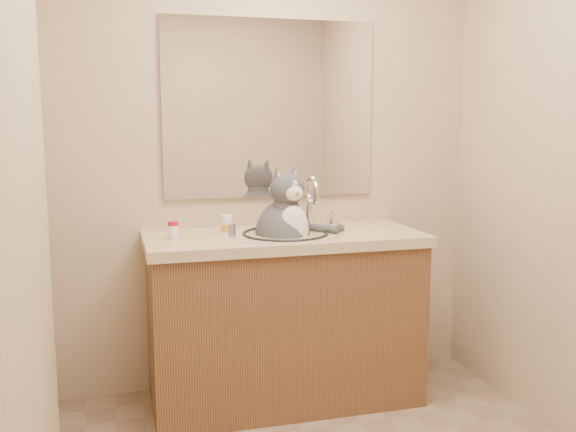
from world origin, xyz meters
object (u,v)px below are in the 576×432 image
object	(u,v)px
cat	(284,231)
grey_canister	(232,230)
pill_bottle_redcap	(173,230)
pill_bottle_orange	(227,226)

from	to	relation	value
cat	grey_canister	xyz separation A→B (m)	(-0.26, 0.01, 0.02)
cat	grey_canister	distance (m)	0.26
pill_bottle_redcap	pill_bottle_orange	bearing A→B (deg)	3.91
cat	pill_bottle_orange	bearing A→B (deg)	158.43
cat	pill_bottle_orange	xyz separation A→B (m)	(-0.28, 0.03, 0.03)
pill_bottle_redcap	pill_bottle_orange	distance (m)	0.25
pill_bottle_redcap	grey_canister	world-z (taller)	pill_bottle_redcap
cat	pill_bottle_redcap	size ratio (longest dim) A/B	6.48
pill_bottle_redcap	grey_canister	size ratio (longest dim) A/B	1.38
pill_bottle_orange	grey_canister	xyz separation A→B (m)	(0.02, -0.02, -0.02)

